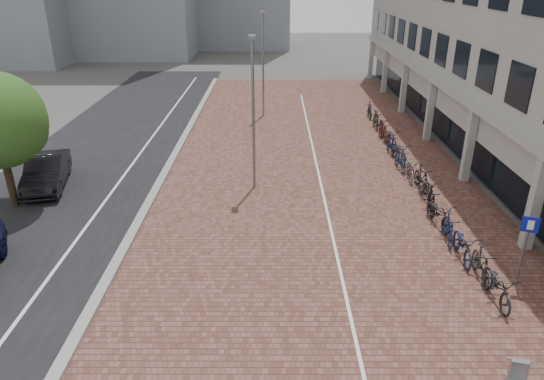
{
  "coord_description": "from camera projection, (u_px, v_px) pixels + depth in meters",
  "views": [
    {
      "loc": [
        0.05,
        -10.76,
        8.78
      ],
      "look_at": [
        0.0,
        6.0,
        1.3
      ],
      "focal_mm": 32.3,
      "sensor_mm": 36.0,
      "label": 1
    }
  ],
  "objects": [
    {
      "name": "lamp_near",
      "position": [
        253.0,
        117.0,
        20.47
      ],
      "size": [
        0.12,
        0.12,
        6.47
      ],
      "primitive_type": "cylinder",
      "color": "slate",
      "rests_on": "ground"
    },
    {
      "name": "ground",
      "position": [
        271.0,
        322.0,
        13.4
      ],
      "size": [
        140.0,
        140.0,
        0.0
      ],
      "primitive_type": "plane",
      "color": "#474442",
      "rests_on": "ground"
    },
    {
      "name": "street_asphalt",
      "position": [
        92.0,
        164.0,
        24.38
      ],
      "size": [
        8.0,
        50.0,
        0.03
      ],
      "primitive_type": "cube",
      "color": "black",
      "rests_on": "ground"
    },
    {
      "name": "curb",
      "position": [
        170.0,
        163.0,
        24.35
      ],
      "size": [
        0.35,
        42.0,
        0.14
      ],
      "primitive_type": "cube",
      "color": "gray",
      "rests_on": "ground"
    },
    {
      "name": "parking_line",
      "position": [
        316.0,
        164.0,
        24.34
      ],
      "size": [
        0.1,
        30.0,
        0.0
      ],
      "primitive_type": "cube",
      "color": "white",
      "rests_on": "plaza_brick"
    },
    {
      "name": "lane_line",
      "position": [
        132.0,
        164.0,
        24.37
      ],
      "size": [
        0.12,
        44.0,
        0.0
      ],
      "primitive_type": "cube",
      "color": "white",
      "rests_on": "street_asphalt"
    },
    {
      "name": "lamp_far",
      "position": [
        263.0,
        66.0,
        31.25
      ],
      "size": [
        0.12,
        0.12,
        6.54
      ],
      "primitive_type": "cylinder",
      "color": "slate",
      "rests_on": "ground"
    },
    {
      "name": "parking_sign",
      "position": [
        526.0,
        240.0,
        14.38
      ],
      "size": [
        0.47,
        0.2,
        2.34
      ],
      "rotation": [
        0.0,
        0.0,
        -0.34
      ],
      "color": "slate",
      "rests_on": "ground"
    },
    {
      "name": "car_dark",
      "position": [
        46.0,
        172.0,
        21.63
      ],
      "size": [
        2.45,
        4.52,
        1.41
      ],
      "primitive_type": "imported",
      "rotation": [
        0.0,
        0.0,
        0.23
      ],
      "color": "black",
      "rests_on": "ground"
    },
    {
      "name": "bike_row",
      "position": [
        409.0,
        165.0,
        22.9
      ],
      "size": [
        1.32,
        21.43,
        1.05
      ],
      "color": "black",
      "rests_on": "ground"
    },
    {
      "name": "plaza_brick",
      "position": [
        312.0,
        165.0,
        24.35
      ],
      "size": [
        14.5,
        42.0,
        0.04
      ],
      "primitive_type": "cube",
      "color": "brown",
      "rests_on": "ground"
    },
    {
      "name": "street_tree",
      "position": [
        0.0,
        123.0,
        18.82
      ],
      "size": [
        3.77,
        3.77,
        5.48
      ],
      "color": "#382619",
      "rests_on": "ground"
    }
  ]
}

